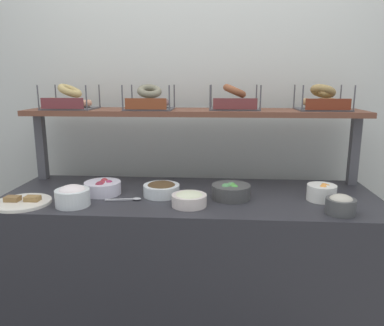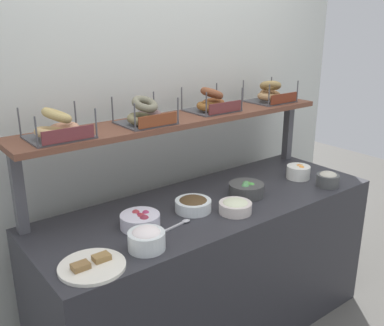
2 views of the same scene
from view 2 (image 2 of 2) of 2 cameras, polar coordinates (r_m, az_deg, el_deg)
name	(u,v)px [view 2 (image 2 of 2)]	position (r m, az deg, el deg)	size (l,w,h in m)	color
back_wall	(155,122)	(2.72, -4.88, 5.41)	(3.18, 0.06, 2.40)	silver
deli_counter	(210,269)	(2.61, 2.39, -13.67)	(1.98, 0.70, 0.85)	#2D2D33
shelf_riser_left	(19,193)	(2.16, -21.65, -3.65)	(0.05, 0.05, 0.40)	#4C4C51
shelf_riser_right	(288,131)	(3.16, 12.39, 4.08)	(0.05, 0.05, 0.40)	#4C4C51
upper_shelf	(182,119)	(2.48, -1.38, 5.72)	(1.94, 0.32, 0.03)	brown
bowl_veggie_mix	(246,189)	(2.50, 7.09, -3.38)	(0.20, 0.20, 0.09)	#464746
bowl_tuna_salad	(328,179)	(2.74, 17.27, -1.99)	(0.13, 0.13, 0.09)	#4A4B4B
bowl_beet_salad	(140,220)	(2.13, -6.75, -7.41)	(0.19, 0.19, 0.08)	white
bowl_fruit_salad	(298,172)	(2.82, 13.69, -1.11)	(0.15, 0.15, 0.09)	white
bowl_potato_salad	(235,206)	(2.28, 5.67, -5.63)	(0.17, 0.17, 0.07)	silver
bowl_cream_cheese	(146,238)	(1.94, -5.95, -9.76)	(0.16, 0.16, 0.10)	white
bowl_chocolate_spread	(193,204)	(2.29, 0.15, -5.37)	(0.19, 0.19, 0.08)	white
serving_plate_white	(92,266)	(1.86, -12.90, -12.93)	(0.27, 0.27, 0.04)	white
serving_spoon_near_plate	(180,224)	(2.15, -1.54, -7.91)	(0.18, 0.05, 0.01)	#B7B7BC
bagel_basket_sesame	(58,128)	(2.12, -17.08, 4.41)	(0.28, 0.26, 0.15)	#4C4C51
bagel_basket_poppy	(145,115)	(2.31, -6.12, 6.28)	(0.27, 0.25, 0.15)	#4C4C51
bagel_basket_cinnamon_raisin	(212,103)	(2.62, 2.59, 7.82)	(0.29, 0.26, 0.15)	#4C4C51
bagel_basket_everything	(270,94)	(2.95, 10.14, 8.81)	(0.28, 0.24, 0.15)	#4C4C51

